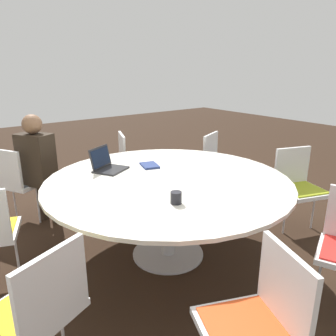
% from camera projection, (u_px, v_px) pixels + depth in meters
% --- Properties ---
extents(ground_plane, '(16.00, 16.00, 0.00)m').
position_uv_depth(ground_plane, '(168.00, 254.00, 3.07)').
color(ground_plane, black).
extents(conference_table, '(2.12, 2.12, 0.75)m').
position_uv_depth(conference_table, '(168.00, 188.00, 2.87)').
color(conference_table, '#B7B7BC').
rests_on(conference_table, ground_plane).
extents(chair_0, '(0.59, 0.58, 0.87)m').
position_uv_depth(chair_0, '(17.00, 178.00, 3.54)').
color(chair_0, silver).
rests_on(chair_0, ground_plane).
extents(chair_2, '(0.56, 0.57, 0.87)m').
position_uv_depth(chair_2, '(39.00, 305.00, 1.67)').
color(chair_2, silver).
rests_on(chair_2, ground_plane).
extents(chair_3, '(0.57, 0.56, 0.87)m').
position_uv_depth(chair_3, '(259.00, 318.00, 1.58)').
color(chair_3, silver).
rests_on(chair_3, ground_plane).
extents(chair_5, '(0.54, 0.55, 0.87)m').
position_uv_depth(chair_5, '(298.00, 182.00, 3.41)').
color(chair_5, silver).
rests_on(chair_5, ground_plane).
extents(chair_6, '(0.56, 0.57, 0.87)m').
position_uv_depth(chair_6, '(219.00, 161.00, 4.16)').
color(chair_6, silver).
rests_on(chair_6, ground_plane).
extents(chair_7, '(0.56, 0.55, 0.87)m').
position_uv_depth(chair_7, '(132.00, 160.00, 4.23)').
color(chair_7, silver).
rests_on(chair_7, ground_plane).
extents(person_0, '(0.42, 0.37, 1.22)m').
position_uv_depth(person_0, '(38.00, 162.00, 3.46)').
color(person_0, '#2D2319').
rests_on(person_0, ground_plane).
extents(laptop, '(0.36, 0.37, 0.21)m').
position_uv_depth(laptop, '(107.00, 165.00, 3.08)').
color(laptop, '#232326').
rests_on(laptop, conference_table).
extents(spiral_notebook, '(0.24, 0.20, 0.02)m').
position_uv_depth(spiral_notebook, '(150.00, 165.00, 3.20)').
color(spiral_notebook, navy).
rests_on(spiral_notebook, conference_table).
extents(coffee_cup, '(0.08, 0.08, 0.09)m').
position_uv_depth(coffee_cup, '(176.00, 198.00, 2.33)').
color(coffee_cup, black).
rests_on(coffee_cup, conference_table).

